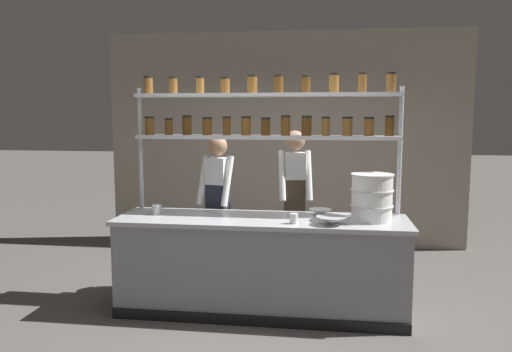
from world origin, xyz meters
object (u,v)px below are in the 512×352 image
object	(u,v)px
chef_left	(218,202)
serving_cup_by_board	(294,219)
prep_bowl_near_left	(331,221)
prep_bowl_center_front	(320,212)
spice_shelf_unit	(266,120)
serving_cup_front	(157,210)
chef_center	(295,196)
container_stack	(372,197)

from	to	relation	value
chef_left	serving_cup_by_board	bearing A→B (deg)	-27.69
chef_left	prep_bowl_near_left	bearing A→B (deg)	-19.03
prep_bowl_near_left	serving_cup_by_board	xyz separation A→B (m)	(-0.33, 0.01, 0.01)
prep_bowl_center_front	serving_cup_by_board	size ratio (longest dim) A/B	2.44
spice_shelf_unit	prep_bowl_near_left	distance (m)	1.22
serving_cup_front	serving_cup_by_board	bearing A→B (deg)	-9.34
spice_shelf_unit	chef_center	bearing A→B (deg)	62.35
chef_center	prep_bowl_near_left	xyz separation A→B (m)	(0.39, -1.03, -0.04)
prep_bowl_near_left	serving_cup_by_board	distance (m)	0.33
prep_bowl_center_front	serving_cup_front	distance (m)	1.60
prep_bowl_near_left	prep_bowl_center_front	size ratio (longest dim) A/B	1.21
chef_center	prep_bowl_center_front	bearing A→B (deg)	-75.68
spice_shelf_unit	serving_cup_front	world-z (taller)	spice_shelf_unit
spice_shelf_unit	chef_center	xyz separation A→B (m)	(0.26, 0.49, -0.84)
chef_left	serving_cup_front	xyz separation A→B (m)	(-0.49, -0.56, 0.01)
container_stack	chef_center	bearing A→B (deg)	133.77
chef_left	serving_cup_front	world-z (taller)	chef_left
chef_left	container_stack	world-z (taller)	chef_left
serving_cup_by_board	serving_cup_front	bearing A→B (deg)	170.66
serving_cup_front	chef_left	bearing A→B (deg)	48.77
chef_left	serving_cup_front	distance (m)	0.74
prep_bowl_near_left	prep_bowl_center_front	xyz separation A→B (m)	(-0.10, 0.41, -0.01)
prep_bowl_near_left	serving_cup_front	world-z (taller)	serving_cup_front
chef_center	spice_shelf_unit	bearing A→B (deg)	-128.38
spice_shelf_unit	chef_center	size ratio (longest dim) A/B	1.54
chef_left	chef_center	bearing A→B (deg)	30.92
container_stack	prep_bowl_near_left	world-z (taller)	container_stack
container_stack	serving_cup_front	size ratio (longest dim) A/B	4.36
spice_shelf_unit	prep_bowl_near_left	size ratio (longest dim) A/B	9.76
container_stack	chef_left	bearing A→B (deg)	160.73
chef_center	prep_bowl_near_left	world-z (taller)	chef_center
spice_shelf_unit	container_stack	world-z (taller)	spice_shelf_unit
serving_cup_by_board	spice_shelf_unit	bearing A→B (deg)	120.43
spice_shelf_unit	serving_cup_by_board	world-z (taller)	spice_shelf_unit
serving_cup_front	serving_cup_by_board	xyz separation A→B (m)	(1.36, -0.22, -0.00)
chef_left	chef_center	xyz separation A→B (m)	(0.81, 0.24, 0.04)
container_stack	prep_bowl_center_front	bearing A→B (deg)	159.76
prep_bowl_center_front	serving_cup_front	size ratio (longest dim) A/B	2.24
chef_center	prep_bowl_near_left	size ratio (longest dim) A/B	6.34
container_stack	serving_cup_front	bearing A→B (deg)	-179.77
serving_cup_by_board	prep_bowl_near_left	bearing A→B (deg)	-1.33
container_stack	serving_cup_by_board	distance (m)	0.76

